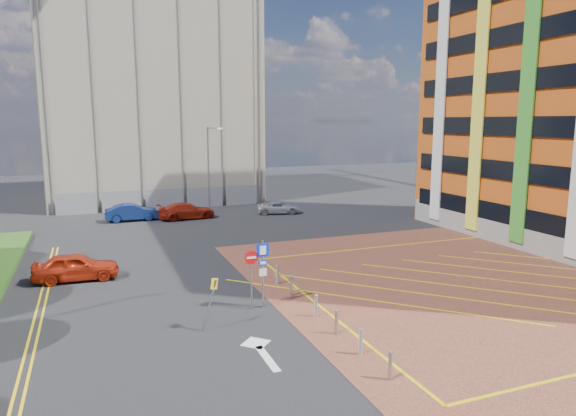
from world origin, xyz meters
TOP-DOWN VIEW (x-y plane):
  - ground at (0.00, 0.00)m, footprint 140.00×140.00m
  - forecourt at (14.00, 0.00)m, footprint 26.00×26.00m
  - lamp_back at (4.08, 28.00)m, footprint 1.53×0.16m
  - sign_cluster at (0.30, 0.98)m, footprint 1.17×0.12m
  - warning_sign at (-2.31, -0.77)m, footprint 0.79×0.42m
  - bollard_row at (2.30, -1.67)m, footprint 0.14×11.14m
  - construction_building at (0.00, 40.00)m, footprint 21.20×19.20m
  - construction_fence at (1.00, 30.00)m, footprint 21.60×0.06m
  - car_red_left at (-7.66, 8.59)m, footprint 4.51×2.00m
  - car_blue_back at (-3.44, 25.05)m, footprint 4.53×1.61m
  - car_red_back at (1.12, 24.18)m, footprint 5.13×2.51m
  - car_silver_back at (9.62, 23.78)m, footprint 4.34×2.76m

SIDE VIEW (x-z plane):
  - ground at x=0.00m, z-range 0.00..0.00m
  - forecourt at x=14.00m, z-range 0.00..0.02m
  - bollard_row at x=2.30m, z-range 0.02..0.92m
  - car_silver_back at x=9.62m, z-range 0.00..1.12m
  - car_red_back at x=1.12m, z-range 0.00..1.44m
  - car_blue_back at x=-3.44m, z-range 0.00..1.49m
  - car_red_left at x=-7.66m, z-range 0.00..1.51m
  - construction_fence at x=1.00m, z-range 0.00..2.00m
  - warning_sign at x=-2.31m, z-range 0.31..2.55m
  - sign_cluster at x=0.30m, z-range 0.35..3.55m
  - lamp_back at x=4.08m, z-range 0.36..8.36m
  - construction_building at x=0.00m, z-range 0.00..22.00m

